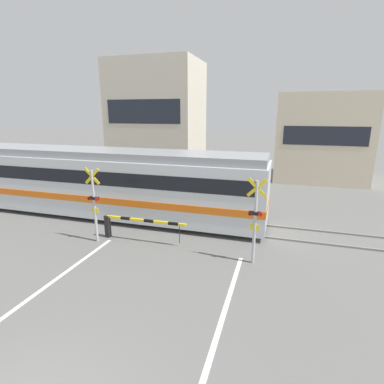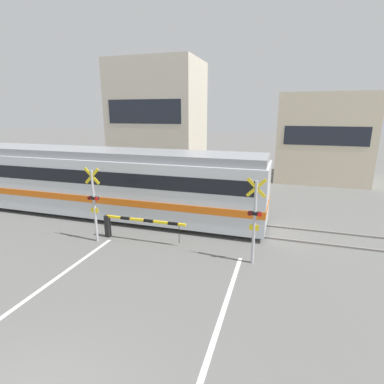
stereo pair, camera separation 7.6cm
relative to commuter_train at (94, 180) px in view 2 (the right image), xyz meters
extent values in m
cube|color=gray|center=(5.37, -0.72, -1.79)|extent=(50.00, 0.10, 0.08)
cube|color=gray|center=(5.37, 0.72, -1.79)|extent=(50.00, 0.10, 0.08)
cube|color=silver|center=(0.00, 0.00, -0.18)|extent=(17.76, 2.82, 2.85)
cube|color=gray|center=(0.00, 0.00, 1.42)|extent=(17.58, 2.48, 0.36)
cube|color=orange|center=(0.00, 0.00, -0.61)|extent=(17.78, 2.87, 0.32)
cube|color=black|center=(0.00, 0.00, 0.46)|extent=(17.05, 2.86, 0.64)
cylinder|color=black|center=(-5.50, -0.72, -1.45)|extent=(0.76, 0.12, 0.76)
cylinder|color=black|center=(-5.50, 0.72, -1.45)|extent=(0.76, 0.12, 0.76)
cylinder|color=black|center=(5.51, -0.72, -1.45)|extent=(0.76, 0.12, 0.76)
cylinder|color=black|center=(5.51, 0.72, -1.45)|extent=(0.76, 0.12, 0.76)
cube|color=black|center=(2.35, -2.58, -1.34)|extent=(0.20, 0.20, 0.98)
cube|color=yellow|center=(4.13, -2.58, -0.89)|extent=(3.56, 0.09, 0.09)
cube|color=black|center=(3.24, -2.58, -0.89)|extent=(0.43, 0.10, 0.10)
cube|color=black|center=(4.31, -2.58, -0.89)|extent=(0.43, 0.10, 0.10)
cube|color=black|center=(5.38, -2.58, -0.89)|extent=(0.43, 0.10, 0.10)
cylinder|color=black|center=(5.63, -2.58, -1.31)|extent=(0.02, 0.02, 0.76)
cube|color=black|center=(8.40, 2.88, -1.34)|extent=(0.20, 0.20, 0.98)
cube|color=yellow|center=(6.62, 2.88, -0.89)|extent=(3.56, 0.09, 0.09)
cube|color=black|center=(7.51, 2.88, -0.89)|extent=(0.43, 0.10, 0.10)
cube|color=black|center=(6.44, 2.88, -0.89)|extent=(0.43, 0.10, 0.10)
cube|color=black|center=(5.37, 2.88, -0.89)|extent=(0.43, 0.10, 0.10)
cylinder|color=black|center=(5.12, 2.88, -1.31)|extent=(0.02, 0.02, 0.76)
cylinder|color=#B2B2B7|center=(2.15, -3.10, -0.32)|extent=(0.11, 0.11, 3.03)
cube|color=yellow|center=(2.15, -3.10, 0.95)|extent=(0.68, 0.04, 0.68)
cube|color=yellow|center=(2.15, -3.10, 0.95)|extent=(0.68, 0.04, 0.68)
cube|color=black|center=(2.15, -3.10, 0.04)|extent=(0.44, 0.12, 0.12)
cylinder|color=#4C0C0C|center=(1.98, -3.17, 0.04)|extent=(0.15, 0.03, 0.15)
cylinder|color=red|center=(2.32, -3.17, 0.04)|extent=(0.15, 0.03, 0.15)
cube|color=yellow|center=(2.15, -3.12, -0.47)|extent=(0.32, 0.03, 0.20)
cylinder|color=#B2B2B7|center=(8.60, -3.10, -0.32)|extent=(0.11, 0.11, 3.03)
cube|color=yellow|center=(8.60, -3.10, 0.95)|extent=(0.68, 0.04, 0.68)
cube|color=yellow|center=(8.60, -3.10, 0.95)|extent=(0.68, 0.04, 0.68)
cube|color=black|center=(8.60, -3.10, 0.04)|extent=(0.44, 0.12, 0.12)
cylinder|color=#4C0C0C|center=(8.43, -3.17, 0.04)|extent=(0.15, 0.03, 0.15)
cylinder|color=red|center=(8.77, -3.17, 0.04)|extent=(0.15, 0.03, 0.15)
cube|color=yellow|center=(8.60, -3.12, -0.47)|extent=(0.32, 0.03, 0.20)
cylinder|color=#23232D|center=(6.12, 5.60, -1.42)|extent=(0.13, 0.13, 0.83)
cylinder|color=#23232D|center=(6.26, 5.60, -1.42)|extent=(0.13, 0.13, 0.83)
cube|color=maroon|center=(6.19, 5.60, -0.68)|extent=(0.38, 0.22, 0.66)
sphere|color=tan|center=(6.19, 5.60, -0.23)|extent=(0.22, 0.22, 0.22)
cube|color=beige|center=(-1.85, 12.87, 2.98)|extent=(7.69, 5.85, 9.63)
cube|color=#1E232D|center=(-1.85, 9.93, 3.46)|extent=(6.46, 0.03, 1.93)
cube|color=beige|center=(12.09, 12.87, 1.47)|extent=(6.68, 5.85, 6.62)
cube|color=#1E232D|center=(12.09, 9.93, 1.81)|extent=(5.61, 0.03, 1.32)
camera|label=1|loc=(9.34, -13.08, 3.42)|focal=28.00mm
camera|label=2|loc=(9.42, -13.06, 3.42)|focal=28.00mm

